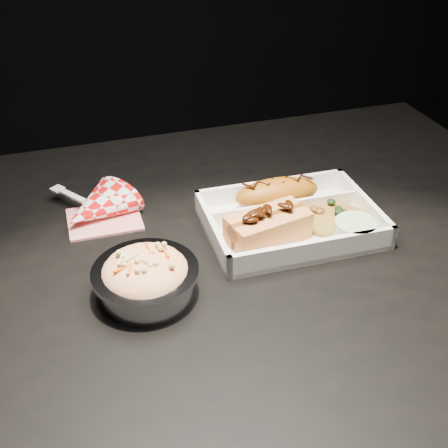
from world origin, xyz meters
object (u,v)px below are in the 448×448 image
Objects in this scene: napkin_fork at (96,209)px; dining_table at (196,300)px; fried_pastry at (277,193)px; food_tray at (289,223)px; foil_coleslaw_cup at (146,276)px; hotdog at (268,225)px.

dining_table is at bearing 7.73° from napkin_fork.
food_tray is at bearing -91.33° from fried_pastry.
fried_pastry is at bearing 90.00° from food_tray.
dining_table is 0.18m from food_tray.
foil_coleslaw_cup and napkin_fork have the same top height.
fried_pastry reaches higher than food_tray.
foil_coleslaw_cup is at bearing -139.63° from dining_table.
dining_table is 0.21m from napkin_fork.
food_tray is 0.06m from fried_pastry.
dining_table is at bearing 40.37° from foil_coleslaw_cup.
hotdog is 0.20m from foil_coleslaw_cup.
dining_table is 0.16m from hotdog.
napkin_fork is (-0.27, 0.12, 0.01)m from food_tray.
hotdog is 0.93× the size of foil_coleslaw_cup.
hotdog is at bearing -149.23° from food_tray.
food_tray is at bearing 17.74° from hotdog.
dining_table is at bearing -155.80° from fried_pastry.
napkin_fork reaches higher than dining_table.
fried_pastry is 1.07× the size of hotdog.
food_tray is at bearing 5.09° from dining_table.
foil_coleslaw_cup is (-0.23, -0.08, 0.02)m from food_tray.
fried_pastry is 0.27m from foil_coleslaw_cup.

